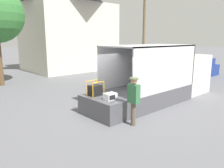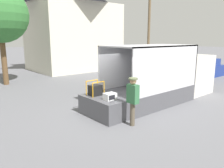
{
  "view_description": "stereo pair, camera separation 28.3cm",
  "coord_description": "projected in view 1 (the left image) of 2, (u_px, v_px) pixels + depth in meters",
  "views": [
    {
      "loc": [
        -6.12,
        -6.72,
        3.21
      ],
      "look_at": [
        -0.27,
        -0.2,
        1.38
      ],
      "focal_mm": 35.0,
      "sensor_mm": 36.0,
      "label": 1
    },
    {
      "loc": [
        -5.91,
        -6.91,
        3.21
      ],
      "look_at": [
        -0.27,
        -0.2,
        1.38
      ],
      "focal_mm": 35.0,
      "sensor_mm": 36.0,
      "label": 2
    }
  ],
  "objects": [
    {
      "name": "ground_plane",
      "position": [
        114.0,
        113.0,
        9.56
      ],
      "size": [
        160.0,
        160.0,
        0.0
      ],
      "primitive_type": "plane",
      "color": "slate"
    },
    {
      "name": "box_truck",
      "position": [
        169.0,
        80.0,
        12.06
      ],
      "size": [
        7.02,
        2.23,
        2.9
      ],
      "color": "silver",
      "rests_on": "ground"
    },
    {
      "name": "microwave",
      "position": [
        110.0,
        96.0,
        8.64
      ],
      "size": [
        0.47,
        0.35,
        0.27
      ],
      "color": "white",
      "rests_on": "tailgate_deck"
    },
    {
      "name": "house_backdrop",
      "position": [
        68.0,
        25.0,
        22.4
      ],
      "size": [
        8.62,
        6.88,
        8.92
      ],
      "color": "beige",
      "rests_on": "ground"
    },
    {
      "name": "worker_person",
      "position": [
        134.0,
        96.0,
        8.0
      ],
      "size": [
        0.33,
        0.44,
        1.82
      ],
      "color": "brown",
      "rests_on": "ground"
    },
    {
      "name": "pickup_truck_blue",
      "position": [
        196.0,
        69.0,
        18.46
      ],
      "size": [
        5.04,
        1.9,
        1.53
      ],
      "color": "navy",
      "rests_on": "ground"
    },
    {
      "name": "utility_pole",
      "position": [
        144.0,
        25.0,
        24.0
      ],
      "size": [
        1.8,
        0.28,
        8.97
      ],
      "color": "brown",
      "rests_on": "ground"
    },
    {
      "name": "portable_generator",
      "position": [
        95.0,
        90.0,
        9.26
      ],
      "size": [
        0.62,
        0.52,
        0.62
      ],
      "color": "black",
      "rests_on": "tailgate_deck"
    },
    {
      "name": "tailgate_deck",
      "position": [
        103.0,
        107.0,
        9.1
      ],
      "size": [
        1.15,
        2.12,
        0.83
      ],
      "primitive_type": "cube",
      "color": "#4C4C51",
      "rests_on": "ground"
    }
  ]
}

